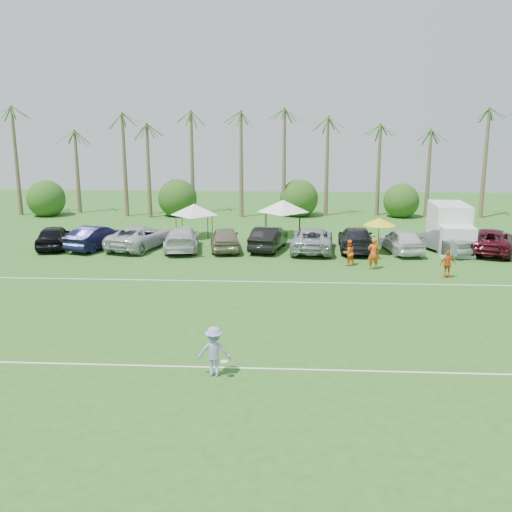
{
  "coord_description": "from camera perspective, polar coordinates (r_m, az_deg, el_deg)",
  "views": [
    {
      "loc": [
        5.05,
        -17.67,
        8.84
      ],
      "look_at": [
        3.22,
        13.67,
        1.6
      ],
      "focal_mm": 40.0,
      "sensor_mm": 36.0,
      "label": 1
    }
  ],
  "objects": [
    {
      "name": "palm_tree_5",
      "position": [
        55.9,
        -1.88,
        12.48
      ],
      "size": [
        2.4,
        2.4,
        9.9
      ],
      "color": "brown",
      "rests_on": "ground"
    },
    {
      "name": "parked_car_0",
      "position": [
        44.24,
        -19.54,
        1.83
      ],
      "size": [
        3.0,
        5.33,
        1.71
      ],
      "primitive_type": "imported",
      "rotation": [
        0.0,
        0.0,
        3.35
      ],
      "color": "black",
      "rests_on": "ground"
    },
    {
      "name": "box_truck",
      "position": [
        43.63,
        18.89,
        2.89
      ],
      "size": [
        2.73,
        6.37,
        3.21
      ],
      "rotation": [
        0.0,
        0.0,
        -0.06
      ],
      "color": "white",
      "rests_on": "ground"
    },
    {
      "name": "palm_tree_8",
      "position": [
        56.25,
        11.71,
        11.34
      ],
      "size": [
        2.4,
        2.4,
        8.9
      ],
      "color": "brown",
      "rests_on": "ground"
    },
    {
      "name": "palm_tree_6",
      "position": [
        55.68,
        2.33,
        13.36
      ],
      "size": [
        2.4,
        2.4,
        10.9
      ],
      "color": "brown",
      "rests_on": "ground"
    },
    {
      "name": "sideline_player_c",
      "position": [
        35.45,
        18.61,
        -0.78
      ],
      "size": [
        1.02,
        0.57,
        1.65
      ],
      "primitive_type": "imported",
      "rotation": [
        0.0,
        0.0,
        3.32
      ],
      "color": "#D75417",
      "rests_on": "ground"
    },
    {
      "name": "field_lines",
      "position": [
        27.61,
        -7.41,
        -5.79
      ],
      "size": [
        80.0,
        12.1,
        0.01
      ],
      "color": "white",
      "rests_on": "ground"
    },
    {
      "name": "frisbee_player",
      "position": [
        20.77,
        -4.21,
        -9.47
      ],
      "size": [
        1.19,
        0.71,
        1.84
      ],
      "rotation": [
        0.0,
        0.0,
        3.15
      ],
      "color": "#9692CF",
      "rests_on": "ground"
    },
    {
      "name": "palm_tree_1",
      "position": [
        59.88,
        -18.67,
        11.86
      ],
      "size": [
        2.4,
        2.4,
        9.9
      ],
      "color": "brown",
      "rests_on": "ground"
    },
    {
      "name": "sideline_player_a",
      "position": [
        36.34,
        11.67,
        0.25
      ],
      "size": [
        0.76,
        0.52,
        2.0
      ],
      "primitive_type": "imported",
      "rotation": [
        0.0,
        0.0,
        3.2
      ],
      "color": "#D75317",
      "rests_on": "ground"
    },
    {
      "name": "sideline_player_b",
      "position": [
        37.01,
        9.26,
        0.32
      ],
      "size": [
        1.0,
        0.91,
        1.67
      ],
      "primitive_type": "imported",
      "rotation": [
        0.0,
        0.0,
        3.56
      ],
      "color": "orange",
      "rests_on": "ground"
    },
    {
      "name": "market_umbrella",
      "position": [
        40.51,
        12.23,
        3.39
      ],
      "size": [
        2.3,
        2.3,
        2.56
      ],
      "color": "black",
      "rests_on": "ground"
    },
    {
      "name": "palm_tree_7",
      "position": [
        55.76,
        6.58,
        14.16
      ],
      "size": [
        2.4,
        2.4,
        11.9
      ],
      "color": "brown",
      "rests_on": "ground"
    },
    {
      "name": "canopy_tent_left",
      "position": [
        45.85,
        -6.21,
        5.2
      ],
      "size": [
        3.88,
        3.88,
        3.14
      ],
      "color": "black",
      "rests_on": "ground"
    },
    {
      "name": "parked_car_4",
      "position": [
        41.1,
        -3.13,
        1.76
      ],
      "size": [
        2.77,
        5.28,
        1.71
      ],
      "primitive_type": "imported",
      "rotation": [
        0.0,
        0.0,
        3.29
      ],
      "color": "#7A7159",
      "rests_on": "ground"
    },
    {
      "name": "parked_car_5",
      "position": [
        41.2,
        1.27,
        1.81
      ],
      "size": [
        2.81,
        5.45,
        1.71
      ],
      "primitive_type": "imported",
      "rotation": [
        0.0,
        0.0,
        2.94
      ],
      "color": "black",
      "rests_on": "ground"
    },
    {
      "name": "bush_tree_2",
      "position": [
        57.11,
        4.3,
        5.87
      ],
      "size": [
        4.0,
        4.0,
        4.0
      ],
      "color": "brown",
      "rests_on": "ground"
    },
    {
      "name": "bush_tree_1",
      "position": [
        58.16,
        -7.67,
        5.92
      ],
      "size": [
        4.0,
        4.0,
        4.0
      ],
      "color": "brown",
      "rests_on": "ground"
    },
    {
      "name": "parked_car_1",
      "position": [
        43.14,
        -15.68,
        1.83
      ],
      "size": [
        3.36,
        5.5,
        1.71
      ],
      "primitive_type": "imported",
      "rotation": [
        0.0,
        0.0,
        2.82
      ],
      "color": "black",
      "rests_on": "ground"
    },
    {
      "name": "ground",
      "position": [
        20.39,
        -11.65,
        -12.99
      ],
      "size": [
        120.0,
        120.0,
        0.0
      ],
      "primitive_type": "plane",
      "color": "#295D1C",
      "rests_on": "ground"
    },
    {
      "name": "palm_tree_0",
      "position": [
        61.91,
        -22.98,
        10.72
      ],
      "size": [
        2.4,
        2.4,
        8.9
      ],
      "color": "brown",
      "rests_on": "ground"
    },
    {
      "name": "parked_car_2",
      "position": [
        42.52,
        -11.54,
        1.9
      ],
      "size": [
        4.35,
        6.69,
        1.71
      ],
      "primitive_type": "imported",
      "rotation": [
        0.0,
        0.0,
        2.88
      ],
      "color": "#B9BBC1",
      "rests_on": "ground"
    },
    {
      "name": "palm_tree_2",
      "position": [
        58.22,
        -14.04,
        12.98
      ],
      "size": [
        2.4,
        2.4,
        10.9
      ],
      "color": "brown",
      "rests_on": "ground"
    },
    {
      "name": "parked_car_10",
      "position": [
        43.5,
        22.41,
        1.42
      ],
      "size": [
        4.86,
        6.77,
        1.71
      ],
      "primitive_type": "imported",
      "rotation": [
        0.0,
        0.0,
        2.78
      ],
      "color": "#440C16",
      "rests_on": "ground"
    },
    {
      "name": "bush_tree_3",
      "position": [
        58.14,
        14.25,
        5.63
      ],
      "size": [
        4.0,
        4.0,
        4.0
      ],
      "color": "brown",
      "rests_on": "ground"
    },
    {
      "name": "parked_car_6",
      "position": [
        40.99,
        5.65,
        1.69
      ],
      "size": [
        3.28,
        6.35,
        1.71
      ],
      "primitive_type": "imported",
      "rotation": [
        0.0,
        0.0,
        3.07
      ],
      "color": "#999FA7",
      "rests_on": "ground"
    },
    {
      "name": "parked_car_8",
      "position": [
        41.56,
        14.34,
        1.5
      ],
      "size": [
        2.79,
        5.28,
        1.71
      ],
      "primitive_type": "imported",
      "rotation": [
        0.0,
        0.0,
        3.3
      ],
      "color": "silver",
      "rests_on": "ground"
    },
    {
      "name": "canopy_tent_right",
      "position": [
        46.12,
        2.72,
        5.61
      ],
      "size": [
        4.23,
        4.23,
        3.43
      ],
      "color": "black",
      "rests_on": "ground"
    },
    {
      "name": "palm_tree_9",
      "position": [
        57.16,
        16.82,
        11.96
      ],
      "size": [
        2.4,
        2.4,
        9.9
      ],
      "color": "brown",
      "rests_on": "ground"
    },
    {
      "name": "palm_tree_10",
      "position": [
        58.49,
        21.76,
        12.45
      ],
      "size": [
        2.4,
        2.4,
        10.9
      ],
      "color": "brown",
      "rests_on": "ground"
    },
    {
      "name": "parked_car_7",
      "position": [
        41.48,
        9.97,
        1.69
      ],
      "size": [
        2.65,
        6.0,
        1.71
      ],
      "primitive_type": "imported",
      "rotation": [
        0.0,
        0.0,
        3.1
      ],
      "color": "black",
      "rests_on": "ground"
    },
    {
      "name": "palm_tree_4",
      "position": [
        56.42,
        -6.0,
        11.53
      ],
      "size": [
        2.4,
        2.4,
        8.9
      ],
      "color": "brown",
      "rests_on": "ground"
    },
    {
      "name": "parked_car_9",
      "position": [
        42.48,
        18.45,
        1.48
      ],
      "size": [
        3.58,
        5.5,
        1.71
      ],
      "primitive_type": "imported",
      "rotation": [
        0.0,
        0.0,
        3.51
      ],
      "color": "gray",
      "rests_on": "ground"
    },
    {
      "name": "palm_tree_3",
      "position": [
        57.19,
        -10.15,
        14.01
      ],
      "size": [
        2.4,
        2.4,
        11.9
      ],
      "color": "brown",
      "rests_on": "ground"
    },
    {
      "name": "bush_tree_0",
      "position": [
        61.96,
        -19.61,
        5.71
      ],
      "size": [
        4.0,
        4.0,
        4.0
      ],
      "color": "brown",
      "rests_on": "ground"
    },
    {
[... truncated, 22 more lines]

